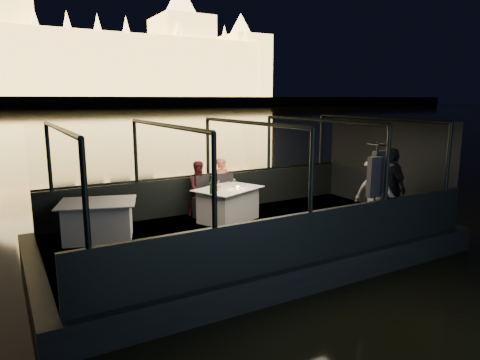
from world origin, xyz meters
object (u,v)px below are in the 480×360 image
wine_bottle (211,187)px  person_man_maroon (200,185)px  chair_port_right (229,197)px  dining_table_central (228,204)px  person_woman_coral (223,183)px  dining_table_aft (98,221)px  passenger_stripe (377,192)px  passenger_dark (391,188)px  chair_port_left (206,199)px  coat_stand (375,197)px

wine_bottle → person_man_maroon: bearing=78.5°
chair_port_right → person_man_maroon: (-0.63, 0.27, 0.30)m
dining_table_central → person_woman_coral: size_ratio=1.08×
dining_table_aft → passenger_stripe: bearing=-23.7°
passenger_stripe → passenger_dark: (0.57, 0.15, 0.00)m
dining_table_central → passenger_dark: bearing=-34.9°
chair_port_left → dining_table_central: bearing=-78.4°
coat_stand → person_woman_coral: bearing=114.3°
dining_table_aft → wine_bottle: wine_bottle is taller
coat_stand → person_man_maroon: coat_stand is taller
dining_table_central → dining_table_aft: bearing=178.1°
passenger_dark → coat_stand: bearing=-43.1°
wine_bottle → dining_table_aft: bearing=168.9°
person_man_maroon → passenger_stripe: bearing=-47.9°
dining_table_central → passenger_stripe: size_ratio=0.88×
passenger_dark → person_woman_coral: bearing=-117.3°
chair_port_left → wine_bottle: (-0.27, -0.84, 0.47)m
dining_table_central → passenger_stripe: 3.30m
dining_table_central → person_man_maroon: size_ratio=1.09×
chair_port_left → person_man_maroon: (-0.05, 0.23, 0.30)m
chair_port_left → wine_bottle: bearing=-130.2°
chair_port_left → passenger_dark: bearing=-60.5°
chair_port_left → coat_stand: (2.12, -3.20, 0.45)m
passenger_stripe → person_woman_coral: bearing=22.2°
dining_table_aft → chair_port_right: size_ratio=1.49×
dining_table_central → dining_table_aft: 2.89m
dining_table_aft → person_man_maroon: (2.50, 0.63, 0.36)m
person_man_maroon → wine_bottle: 1.11m
dining_table_aft → passenger_dark: 6.26m
dining_table_central → person_woman_coral: person_woman_coral is taller
person_man_maroon → passenger_dark: passenger_dark is taller
dining_table_central → person_woman_coral: 0.84m
dining_table_central → wine_bottle: 0.87m
chair_port_left → person_man_maroon: person_man_maroon is taller
person_woman_coral → chair_port_right: bearing=-107.7°
passenger_stripe → dining_table_central: bearing=33.1°
chair_port_left → passenger_stripe: 3.86m
dining_table_central → passenger_dark: size_ratio=0.84×
chair_port_right → passenger_stripe: bearing=-50.2°
passenger_stripe → passenger_dark: size_ratio=0.95×
chair_port_right → passenger_stripe: 3.44m
person_woman_coral → wine_bottle: size_ratio=4.18×
chair_port_left → chair_port_right: bearing=-26.6°
dining_table_central → chair_port_left: (-0.33, 0.49, 0.06)m
passenger_stripe → person_man_maroon: bearing=29.3°
dining_table_aft → passenger_dark: size_ratio=0.85×
chair_port_right → wine_bottle: size_ratio=3.05×
dining_table_central → chair_port_left: 0.60m
wine_bottle → chair_port_left: bearing=72.6°
dining_table_central → wine_bottle: (-0.60, -0.35, 0.53)m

